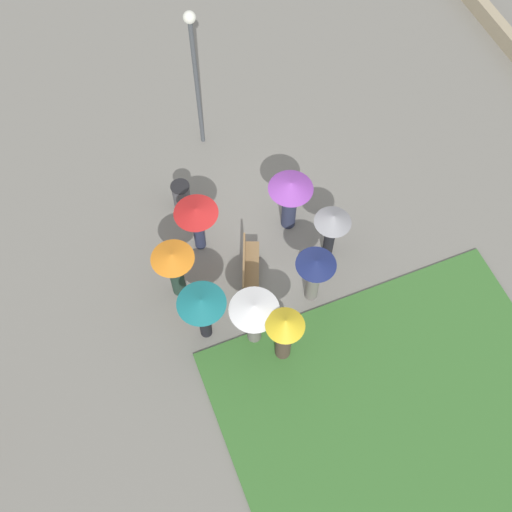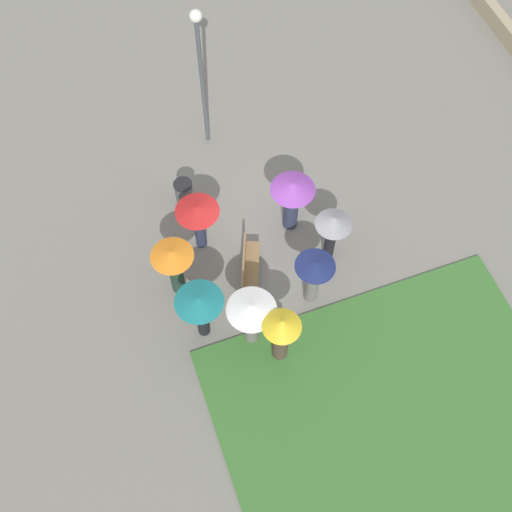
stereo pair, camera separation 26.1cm
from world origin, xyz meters
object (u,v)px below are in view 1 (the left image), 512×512
crowd_person_purple (290,195)px  crowd_person_navy (315,272)px  crowd_person_orange (174,266)px  lamp_post (195,66)px  trash_bin (182,196)px  crowd_person_grey (332,225)px  park_bench (248,267)px  crowd_person_red (197,218)px  crowd_person_white (254,315)px  crowd_person_teal (202,308)px  crowd_person_yellow (284,332)px

crowd_person_purple → crowd_person_navy: 2.28m
crowd_person_orange → lamp_post: bearing=-145.5°
trash_bin → crowd_person_grey: (-2.86, -3.14, 0.89)m
crowd_person_purple → crowd_person_grey: crowd_person_purple is taller
park_bench → crowd_person_navy: bearing=-108.5°
trash_bin → crowd_person_red: crowd_person_red is taller
crowd_person_navy → crowd_person_white: bearing=-22.9°
lamp_post → crowd_person_red: 3.98m
crowd_person_orange → crowd_person_grey: bearing=145.5°
park_bench → trash_bin: size_ratio=1.70×
crowd_person_teal → crowd_person_grey: (1.00, -3.82, -0.09)m
crowd_person_teal → crowd_person_orange: crowd_person_teal is taller
crowd_person_orange → crowd_person_grey: crowd_person_orange is taller
park_bench → lamp_post: (4.77, -0.41, 2.54)m
crowd_person_navy → crowd_person_yellow: bearing=2.7°
crowd_person_yellow → crowd_person_white: bearing=-134.1°
park_bench → crowd_person_yellow: (-2.33, 0.01, 0.87)m
lamp_post → crowd_person_orange: size_ratio=2.48×
crowd_person_yellow → crowd_person_navy: (1.20, -1.31, -0.06)m
crowd_person_white → crowd_person_purple: crowd_person_purple is taller
crowd_person_red → crowd_person_navy: bearing=129.6°
crowd_person_red → crowd_person_navy: (-2.49, -2.17, -0.10)m
crowd_person_teal → crowd_person_navy: 2.89m
crowd_person_navy → crowd_person_teal: bearing=-40.2°
lamp_post → crowd_person_yellow: lamp_post is taller
crowd_person_white → crowd_person_purple: size_ratio=0.99×
park_bench → crowd_person_orange: crowd_person_orange is taller
lamp_post → crowd_person_purple: lamp_post is taller
trash_bin → crowd_person_orange: bearing=159.4°
crowd_person_red → crowd_person_purple: crowd_person_purple is taller
crowd_person_yellow → crowd_person_teal: size_ratio=1.05×
crowd_person_yellow → crowd_person_purple: crowd_person_yellow is taller
park_bench → crowd_person_teal: (-1.10, 1.58, 1.00)m
crowd_person_teal → crowd_person_grey: crowd_person_teal is taller
crowd_person_red → trash_bin: bearing=-90.1°
park_bench → crowd_person_yellow: crowd_person_yellow is taller
crowd_person_white → crowd_person_navy: (0.55, -1.81, -0.11)m
lamp_post → crowd_person_yellow: (-7.10, 0.42, -1.67)m
crowd_person_grey → crowd_person_yellow: bearing=65.0°
park_bench → lamp_post: 5.42m
park_bench → crowd_person_yellow: size_ratio=0.81×
crowd_person_teal → crowd_person_navy: bearing=-146.9°
crowd_person_purple → crowd_person_navy: (-2.26, 0.31, -0.10)m
crowd_person_red → crowd_person_purple: bearing=173.1°
park_bench → crowd_person_yellow: bearing=-157.9°
crowd_person_teal → crowd_person_white: (-0.57, -1.08, -0.07)m
crowd_person_white → crowd_person_teal: bearing=143.7°
crowd_person_yellow → crowd_person_teal: bearing=-119.1°
crowd_person_yellow → crowd_person_teal: crowd_person_yellow is taller
lamp_post → crowd_person_orange: (-4.49, 2.23, -1.69)m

